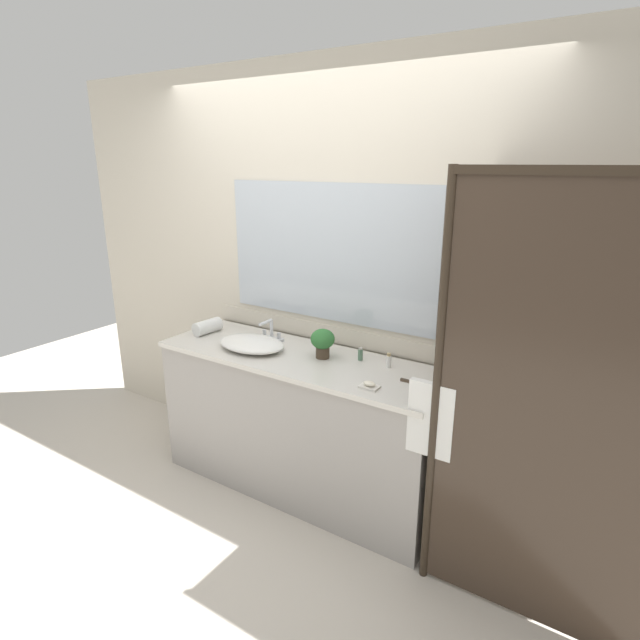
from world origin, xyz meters
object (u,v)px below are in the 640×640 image
Objects in this scene: amenity_bottle_body_wash at (360,354)px; faucet at (271,333)px; sink_basin at (252,344)px; amenity_bottle_shampoo at (389,361)px; potted_plant at (323,341)px; rolled_towel_near_edge at (207,327)px; soap_dish at (369,385)px.

faucet is at bearing -179.33° from amenity_bottle_body_wash.
sink_basin is 5.38× the size of amenity_bottle_shampoo.
faucet is 2.07× the size of amenity_bottle_shampoo.
potted_plant is 0.23m from amenity_bottle_body_wash.
amenity_bottle_shampoo is (0.18, -0.01, 0.00)m from amenity_bottle_body_wash.
faucet is 0.87× the size of rolled_towel_near_edge.
rolled_towel_near_edge is at bearing -173.46° from amenity_bottle_body_wash.
faucet is at bearing -179.82° from amenity_bottle_shampoo.
faucet is 2.21× the size of amenity_bottle_body_wash.
amenity_bottle_shampoo is 0.42× the size of rolled_towel_near_edge.
potted_plant is at bearing 2.64° from rolled_towel_near_edge.
faucet is 0.97× the size of potted_plant.
amenity_bottle_shampoo is at bearing 11.56° from potted_plant.
sink_basin is 0.19m from faucet.
rolled_towel_near_edge is (-1.28, -0.12, 0.01)m from amenity_bottle_shampoo.
rolled_towel_near_edge reaches higher than sink_basin.
soap_dish is at bearing -82.79° from amenity_bottle_shampoo.
sink_basin is 0.86m from amenity_bottle_shampoo.
amenity_bottle_shampoo is (-0.04, 0.31, 0.02)m from soap_dish.
faucet is 0.84m from amenity_bottle_shampoo.
faucet reaches higher than sink_basin.
soap_dish is at bearing -7.98° from rolled_towel_near_edge.
amenity_bottle_shampoo is at bearing 5.39° from rolled_towel_near_edge.
faucet is at bearing 160.88° from soap_dish.
rolled_towel_near_edge is at bearing 172.02° from soap_dish.
amenity_bottle_body_wash is at bearing 16.92° from sink_basin.
faucet is 0.93m from soap_dish.
soap_dish is 1.22× the size of amenity_bottle_shampoo.
soap_dish is 0.51× the size of rolled_towel_near_edge.
soap_dish is (0.88, -0.30, -0.03)m from faucet.
soap_dish is at bearing -19.12° from faucet.
amenity_bottle_body_wash reaches higher than sink_basin.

